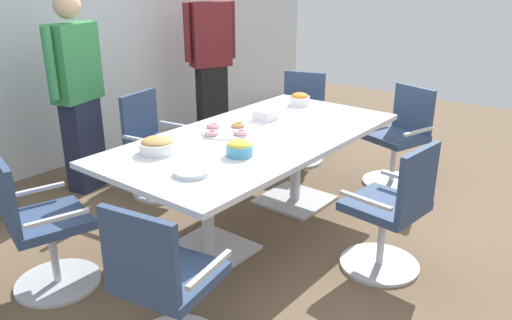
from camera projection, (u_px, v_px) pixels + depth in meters
The scene contains 17 objects.
ground_plane at pixel (256, 224), 4.13m from camera, with size 10.00×10.00×0.01m, color brown.
back_wall at pixel (64, 25), 5.02m from camera, with size 8.00×0.10×2.80m, color silver.
conference_table at pixel (256, 151), 3.91m from camera, with size 2.40×1.20×0.75m.
office_chair_0 at pixel (399, 142), 4.79m from camera, with size 0.68×0.68×0.91m.
office_chair_1 at pixel (300, 122), 5.38m from camera, with size 0.68×0.68×0.91m.
office_chair_2 at pixel (155, 150), 4.58m from camera, with size 0.62×0.62×0.91m.
office_chair_3 at pixel (41, 231), 3.18m from camera, with size 0.67×0.67×0.91m.
office_chair_4 at pixel (164, 291), 2.59m from camera, with size 0.63×0.63×0.91m.
office_chair_5 at pixel (391, 215), 3.38m from camera, with size 0.59×0.59×0.91m.
person_standing_1 at pixel (78, 91), 4.49m from camera, with size 0.61×0.32×1.75m.
person_standing_2 at pixel (211, 58), 5.77m from camera, with size 0.59×0.38×1.85m.
snack_bowl_chips_yellow at pixel (239, 148), 3.43m from camera, with size 0.18×0.18×0.11m.
snack_bowl_chips_orange at pixel (300, 99), 4.69m from camera, with size 0.18×0.18×0.11m.
snack_bowl_cookies at pixel (157, 145), 3.49m from camera, with size 0.25×0.25×0.11m.
donut_platter at pixel (226, 130), 3.92m from camera, with size 0.39×0.39×0.04m.
plate_stack at pixel (192, 172), 3.14m from camera, with size 0.23×0.23×0.03m.
napkin_pile at pixel (266, 114), 4.25m from camera, with size 0.16×0.16×0.08m, color white.
Camera 1 is at (-2.88, -2.28, 1.95)m, focal length 35.99 mm.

